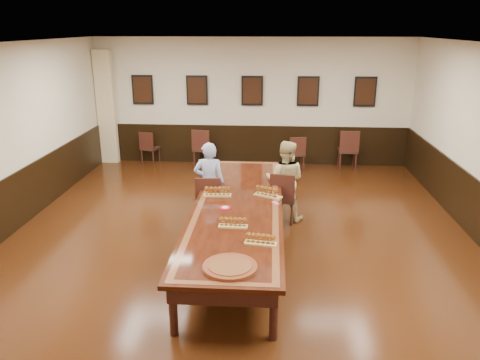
# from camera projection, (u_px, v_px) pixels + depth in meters

# --- Properties ---
(floor) EXTENTS (8.00, 10.00, 0.02)m
(floor) POSITION_uv_depth(u_px,v_px,m) (238.00, 248.00, 7.67)
(floor) COLOR black
(floor) RESTS_ON ground
(ceiling) EXTENTS (8.00, 10.00, 0.02)m
(ceiling) POSITION_uv_depth(u_px,v_px,m) (238.00, 44.00, 6.65)
(ceiling) COLOR white
(ceiling) RESTS_ON floor
(wall_back) EXTENTS (8.00, 0.02, 3.20)m
(wall_back) POSITION_uv_depth(u_px,v_px,m) (252.00, 102.00, 11.90)
(wall_back) COLOR beige
(wall_back) RESTS_ON floor
(chair_man) EXTENTS (0.47, 0.51, 0.95)m
(chair_man) POSITION_uv_depth(u_px,v_px,m) (209.00, 200.00, 8.42)
(chair_man) COLOR black
(chair_man) RESTS_ON floor
(chair_woman) EXTENTS (0.53, 0.56, 0.96)m
(chair_woman) POSITION_uv_depth(u_px,v_px,m) (284.00, 196.00, 8.57)
(chair_woman) COLOR black
(chair_woman) RESTS_ON floor
(spare_chair_a) EXTENTS (0.50, 0.53, 0.86)m
(spare_chair_a) POSITION_uv_depth(u_px,v_px,m) (150.00, 147.00, 12.24)
(spare_chair_a) COLOR black
(spare_chair_a) RESTS_ON floor
(spare_chair_b) EXTENTS (0.55, 0.58, 0.99)m
(spare_chair_b) POSITION_uv_depth(u_px,v_px,m) (204.00, 148.00, 11.93)
(spare_chair_b) COLOR black
(spare_chair_b) RESTS_ON floor
(spare_chair_c) EXTENTS (0.47, 0.50, 0.86)m
(spare_chair_c) POSITION_uv_depth(u_px,v_px,m) (296.00, 153.00, 11.71)
(spare_chair_c) COLOR black
(spare_chair_c) RESTS_ON floor
(spare_chair_d) EXTENTS (0.49, 0.53, 1.01)m
(spare_chair_d) POSITION_uv_depth(u_px,v_px,m) (348.00, 149.00, 11.74)
(spare_chair_d) COLOR black
(spare_chair_d) RESTS_ON floor
(person_man) EXTENTS (0.57, 0.39, 1.51)m
(person_man) POSITION_uv_depth(u_px,v_px,m) (209.00, 183.00, 8.42)
(person_man) COLOR #5375D1
(person_man) RESTS_ON floor
(person_woman) EXTENTS (0.84, 0.71, 1.50)m
(person_woman) POSITION_uv_depth(u_px,v_px,m) (285.00, 181.00, 8.58)
(person_woman) COLOR #D0BF82
(person_woman) RESTS_ON floor
(pink_phone) EXTENTS (0.12, 0.16, 0.01)m
(pink_phone) POSITION_uv_depth(u_px,v_px,m) (276.00, 203.00, 7.48)
(pink_phone) COLOR #E94D98
(pink_phone) RESTS_ON conference_table
(curtain) EXTENTS (0.45, 0.18, 2.90)m
(curtain) POSITION_uv_depth(u_px,v_px,m) (106.00, 108.00, 12.02)
(curtain) COLOR beige
(curtain) RESTS_ON floor
(wainscoting) EXTENTS (8.00, 10.00, 1.00)m
(wainscoting) POSITION_uv_depth(u_px,v_px,m) (238.00, 219.00, 7.51)
(wainscoting) COLOR black
(wainscoting) RESTS_ON floor
(conference_table) EXTENTS (1.40, 5.00, 0.76)m
(conference_table) POSITION_uv_depth(u_px,v_px,m) (238.00, 213.00, 7.47)
(conference_table) COLOR black
(conference_table) RESTS_ON floor
(posters) EXTENTS (6.14, 0.04, 0.74)m
(posters) POSITION_uv_depth(u_px,v_px,m) (252.00, 91.00, 11.74)
(posters) COLOR black
(posters) RESTS_ON wall_back
(flight_a) EXTENTS (0.47, 0.17, 0.17)m
(flight_a) POSITION_uv_depth(u_px,v_px,m) (217.00, 192.00, 7.78)
(flight_a) COLOR #AF9149
(flight_a) RESTS_ON conference_table
(flight_b) EXTENTS (0.49, 0.34, 0.18)m
(flight_b) POSITION_uv_depth(u_px,v_px,m) (268.00, 192.00, 7.75)
(flight_b) COLOR #AF9149
(flight_b) RESTS_ON conference_table
(flight_c) EXTENTS (0.42, 0.14, 0.15)m
(flight_c) POSITION_uv_depth(u_px,v_px,m) (233.00, 223.00, 6.57)
(flight_c) COLOR #AF9149
(flight_c) RESTS_ON conference_table
(flight_d) EXTENTS (0.44, 0.19, 0.16)m
(flight_d) POSITION_uv_depth(u_px,v_px,m) (261.00, 239.00, 6.06)
(flight_d) COLOR #AF9149
(flight_d) RESTS_ON conference_table
(red_plate_grp) EXTENTS (0.19, 0.19, 0.02)m
(red_plate_grp) POSITION_uv_depth(u_px,v_px,m) (225.00, 208.00, 7.27)
(red_plate_grp) COLOR red
(red_plate_grp) RESTS_ON conference_table
(carved_platter) EXTENTS (0.76, 0.76, 0.05)m
(carved_platter) POSITION_uv_depth(u_px,v_px,m) (230.00, 267.00, 5.47)
(carved_platter) COLOR #592311
(carved_platter) RESTS_ON conference_table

